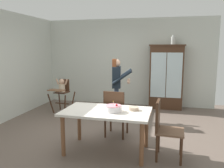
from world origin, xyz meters
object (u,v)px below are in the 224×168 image
high_chair_with_toddler (62,89)px  birthday_cake (113,108)px  dining_table (106,116)px  dining_chair_right_end (164,125)px  ceramic_vase (173,40)px  adult_person (117,82)px  china_cabinet (166,77)px  serving_bowl (134,109)px  dining_chair_far_side (115,111)px

high_chair_with_toddler → birthday_cake: (1.98, -2.13, 0.14)m
dining_table → dining_chair_right_end: size_ratio=1.57×
ceramic_vase → adult_person: (-1.36, -1.37, -1.05)m
ceramic_vase → dining_table: bearing=-109.8°
china_cabinet → dining_chair_right_end: (-0.02, -3.21, -0.40)m
ceramic_vase → birthday_cake: size_ratio=0.96×
birthday_cake → serving_bowl: 0.36m
ceramic_vase → high_chair_with_toddler: bearing=-159.6°
adult_person → china_cabinet: bearing=-49.9°
china_cabinet → adult_person: (-1.20, -1.37, 0.01)m
birthday_cake → dining_chair_far_side: (-0.12, 0.70, -0.24)m
adult_person → serving_bowl: (0.66, -1.70, -0.20)m
china_cabinet → high_chair_with_toddler: size_ratio=2.00×
ceramic_vase → dining_chair_right_end: ceramic_vase is taller
adult_person → serving_bowl: 1.84m
adult_person → birthday_cake: (0.34, -1.87, -0.17)m
high_chair_with_toddler → serving_bowl: size_ratio=5.28×
ceramic_vase → dining_table: 3.67m
high_chair_with_toddler → ceramic_vase: bearing=25.6°
adult_person → dining_chair_far_side: bearing=-178.3°
china_cabinet → serving_bowl: size_ratio=10.54×
dining_chair_far_side → dining_chair_right_end: bearing=148.9°
dining_table → serving_bowl: bearing=15.3°
adult_person → serving_bowl: bearing=-167.6°
high_chair_with_toddler → adult_person: 1.68m
china_cabinet → dining_chair_far_side: 2.75m
ceramic_vase → adult_person: ceramic_vase is taller
adult_person → ceramic_vase: bearing=-53.6°
ceramic_vase → dining_chair_far_side: bearing=-114.2°
serving_bowl → dining_chair_far_side: size_ratio=0.19×
china_cabinet → serving_bowl: bearing=-99.9°
adult_person → serving_bowl: size_ratio=8.50×
high_chair_with_toddler → serving_bowl: high_chair_with_toddler is taller
china_cabinet → birthday_cake: china_cabinet is taller
adult_person → birthday_cake: bearing=-178.4°
dining_chair_right_end → dining_table: bearing=92.1°
dining_table → dining_chair_right_end: 0.97m
high_chair_with_toddler → serving_bowl: (2.30, -1.96, 0.11)m
serving_bowl → high_chair_with_toddler: bearing=139.5°
high_chair_with_toddler → dining_chair_far_side: (1.85, -1.43, -0.10)m
dining_chair_far_side → birthday_cake: bearing=104.0°
ceramic_vase → adult_person: 2.20m
ceramic_vase → dining_chair_right_end: bearing=-93.4°
dining_chair_right_end → ceramic_vase: bearing=-0.3°
adult_person → dining_chair_right_end: 2.22m
birthday_cake → adult_person: bearing=100.3°
high_chair_with_toddler → dining_chair_far_side: size_ratio=0.99×
dining_table → serving_bowl: 0.48m
adult_person → dining_chair_right_end: size_ratio=1.59×
dining_table → dining_chair_far_side: dining_chair_far_side is taller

